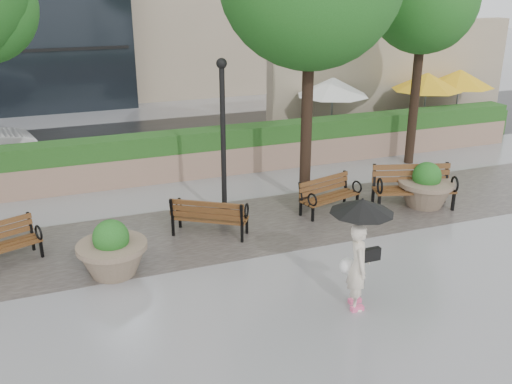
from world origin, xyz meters
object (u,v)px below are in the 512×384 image
object	(u,v)px
planter_left	(112,253)
planter_right	(425,189)
bench_1	(0,254)
bench_2	(210,224)
lamppost	(223,153)
bench_4	(413,196)
bench_3	(329,202)
pedestrian	(360,243)

from	to	relation	value
planter_left	planter_right	bearing A→B (deg)	6.17
bench_1	bench_2	distance (m)	4.37
lamppost	bench_4	bearing A→B (deg)	-11.24
bench_1	planter_left	bearing A→B (deg)	-50.88
bench_3	lamppost	xyz separation A→B (m)	(-2.58, 0.43, 1.43)
planter_left	planter_right	world-z (taller)	planter_right
bench_2	bench_3	distance (m)	3.17
bench_2	bench_4	world-z (taller)	bench_4
planter_left	bench_1	bearing A→B (deg)	150.60
bench_2	bench_4	bearing A→B (deg)	-149.37
bench_4	planter_left	xyz separation A→B (m)	(-7.54, -0.87, 0.13)
bench_1	pedestrian	bearing A→B (deg)	-54.56
lamppost	planter_left	bearing A→B (deg)	-147.77
bench_2	pedestrian	distance (m)	4.19
bench_2	bench_1	bearing A→B (deg)	31.52
bench_4	lamppost	distance (m)	4.96
bench_3	bench_1	bearing A→B (deg)	165.57
bench_3	planter_left	bearing A→B (deg)	178.26
bench_3	planter_right	bearing A→B (deg)	-27.72
pedestrian	bench_1	bearing A→B (deg)	77.94
planter_left	lamppost	world-z (taller)	lamppost
bench_1	planter_right	distance (m)	9.99
bench_1	planter_right	xyz separation A→B (m)	(9.98, -0.33, 0.20)
lamppost	bench_2	bearing A→B (deg)	-128.61
bench_1	bench_4	distance (m)	9.64
bench_1	pedestrian	distance (m)	7.16
bench_4	bench_2	bearing A→B (deg)	-166.01
bench_1	pedestrian	xyz separation A→B (m)	(5.94, -3.87, 0.97)
planter_left	pedestrian	distance (m)	4.76
bench_4	lamppost	world-z (taller)	lamppost
bench_3	bench_4	size ratio (longest dim) A/B	0.80
bench_3	pedestrian	xyz separation A→B (m)	(-1.59, -4.06, 0.97)
planter_right	lamppost	size ratio (longest dim) A/B	0.36
bench_1	bench_4	bearing A→B (deg)	-23.32
bench_2	planter_right	bearing A→B (deg)	-149.42
bench_3	pedestrian	distance (m)	4.47
bench_2	planter_right	world-z (taller)	planter_right
bench_2	bench_4	xyz separation A→B (m)	(5.26, -0.21, 0.05)
planter_right	lamppost	distance (m)	5.26
pedestrian	bench_3	bearing A→B (deg)	-0.38
planter_right	pedestrian	xyz separation A→B (m)	(-4.04, -3.54, 0.77)
planter_left	bench_3	bearing A→B (deg)	14.11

